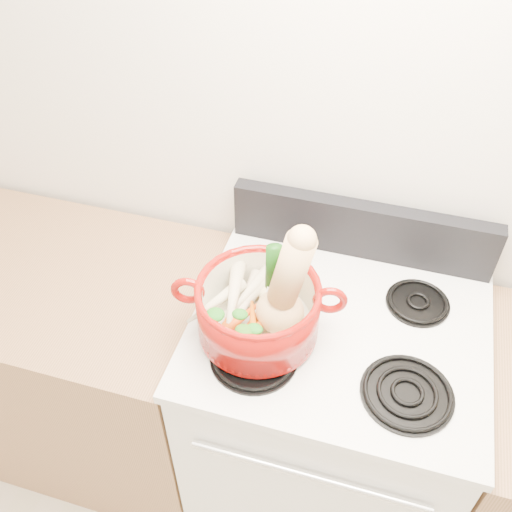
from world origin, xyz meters
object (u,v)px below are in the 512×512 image
(stove_body, at_px, (324,422))
(squash, at_px, (281,284))
(dutch_oven, at_px, (258,309))
(leek, at_px, (273,280))

(stove_body, distance_m, squash, 0.71)
(dutch_oven, distance_m, squash, 0.12)
(stove_body, relative_size, leek, 3.65)
(stove_body, bearing_deg, leek, -165.29)
(dutch_oven, distance_m, leek, 0.09)
(leek, bearing_deg, stove_body, -8.23)
(dutch_oven, bearing_deg, leek, 39.38)
(leek, bearing_deg, squash, -73.67)
(stove_body, xyz_separation_m, squash, (-0.15, -0.08, 0.69))
(dutch_oven, xyz_separation_m, squash, (0.06, 0.00, 0.11))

